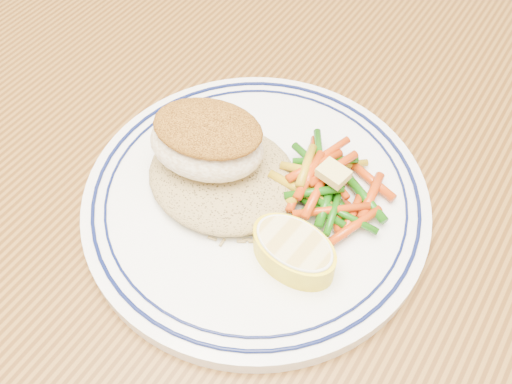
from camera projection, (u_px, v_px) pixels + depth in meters
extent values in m
cube|color=#502F10|center=(294.00, 210.00, 0.51)|extent=(1.50, 0.90, 0.04)
cylinder|color=#502F10|center=(102.00, 45.00, 1.22)|extent=(0.07, 0.07, 0.71)
cylinder|color=white|center=(256.00, 201.00, 0.48)|extent=(0.29, 0.29, 0.01)
torus|color=#0A113F|center=(256.00, 195.00, 0.47)|extent=(0.27, 0.27, 0.00)
torus|color=#0A113F|center=(256.00, 195.00, 0.47)|extent=(0.25, 0.25, 0.00)
ellipsoid|color=#987F4C|center=(223.00, 174.00, 0.47)|extent=(0.13, 0.11, 0.02)
ellipsoid|color=white|center=(207.00, 145.00, 0.46)|extent=(0.11, 0.09, 0.04)
ellipsoid|color=#945C17|center=(208.00, 128.00, 0.44)|extent=(0.10, 0.08, 0.02)
cylinder|color=#BA3609|center=(334.00, 193.00, 0.47)|extent=(0.05, 0.02, 0.01)
cylinder|color=#BA3609|center=(337.00, 204.00, 0.46)|extent=(0.03, 0.05, 0.01)
cylinder|color=#BA3609|center=(370.00, 179.00, 0.47)|extent=(0.05, 0.02, 0.01)
cylinder|color=#BA3609|center=(320.00, 178.00, 0.48)|extent=(0.05, 0.03, 0.01)
cylinder|color=#15550A|center=(336.00, 197.00, 0.46)|extent=(0.06, 0.04, 0.02)
cylinder|color=#BA3609|center=(353.00, 213.00, 0.45)|extent=(0.01, 0.05, 0.01)
cylinder|color=#15550A|center=(314.00, 206.00, 0.46)|extent=(0.02, 0.05, 0.01)
cylinder|color=#15550A|center=(363.00, 196.00, 0.46)|extent=(0.05, 0.04, 0.01)
cylinder|color=#B28C13|center=(334.00, 166.00, 0.48)|extent=(0.05, 0.05, 0.01)
cylinder|color=#BA3609|center=(371.00, 196.00, 0.46)|extent=(0.01, 0.05, 0.01)
cylinder|color=#BA3609|center=(353.00, 227.00, 0.44)|extent=(0.03, 0.06, 0.01)
cylinder|color=#15550A|center=(315.00, 207.00, 0.45)|extent=(0.06, 0.01, 0.01)
cylinder|color=#15550A|center=(344.00, 214.00, 0.45)|extent=(0.06, 0.01, 0.01)
cylinder|color=#BA3609|center=(299.00, 187.00, 0.46)|extent=(0.02, 0.05, 0.01)
cylinder|color=#15550A|center=(327.00, 201.00, 0.45)|extent=(0.02, 0.05, 0.01)
cylinder|color=#B28C13|center=(310.00, 185.00, 0.46)|extent=(0.02, 0.05, 0.01)
cylinder|color=#15550A|center=(326.00, 161.00, 0.48)|extent=(0.05, 0.04, 0.01)
cylinder|color=#15550A|center=(312.00, 190.00, 0.46)|extent=(0.05, 0.02, 0.01)
cylinder|color=#BA3609|center=(332.00, 178.00, 0.47)|extent=(0.05, 0.03, 0.01)
cylinder|color=#BA3609|center=(331.00, 210.00, 0.45)|extent=(0.05, 0.05, 0.01)
cylinder|color=#B28C13|center=(301.00, 190.00, 0.46)|extent=(0.06, 0.01, 0.02)
cylinder|color=#15550A|center=(334.00, 210.00, 0.45)|extent=(0.02, 0.05, 0.01)
cylinder|color=#15550A|center=(316.00, 165.00, 0.47)|extent=(0.06, 0.03, 0.01)
cylinder|color=#BA3609|center=(311.00, 160.00, 0.47)|extent=(0.03, 0.06, 0.02)
cylinder|color=#15550A|center=(319.00, 155.00, 0.47)|extent=(0.04, 0.05, 0.01)
cylinder|color=#15550A|center=(314.00, 192.00, 0.45)|extent=(0.04, 0.03, 0.01)
cylinder|color=#B28C13|center=(311.00, 171.00, 0.46)|extent=(0.05, 0.02, 0.01)
cylinder|color=#BA3609|center=(309.00, 175.00, 0.46)|extent=(0.01, 0.05, 0.01)
cylinder|color=#BA3609|center=(317.00, 191.00, 0.45)|extent=(0.02, 0.06, 0.01)
cylinder|color=#BA3609|center=(323.00, 156.00, 0.47)|extent=(0.03, 0.05, 0.01)
cylinder|color=#BA3609|center=(315.00, 165.00, 0.46)|extent=(0.03, 0.05, 0.01)
cylinder|color=#BA3609|center=(333.00, 169.00, 0.46)|extent=(0.02, 0.05, 0.01)
cylinder|color=#B28C13|center=(306.00, 166.00, 0.46)|extent=(0.02, 0.05, 0.01)
cube|color=#DECC6C|center=(333.00, 173.00, 0.45)|extent=(0.03, 0.02, 0.01)
torus|color=white|center=(294.00, 243.00, 0.42)|extent=(0.07, 0.07, 0.00)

